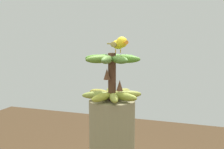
% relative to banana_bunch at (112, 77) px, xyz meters
% --- Properties ---
extents(banana_bunch, '(0.33, 0.33, 0.26)m').
position_rel_banana_bunch_xyz_m(banana_bunch, '(0.00, 0.00, 0.00)').
color(banana_bunch, '#4C2D1E').
rests_on(banana_bunch, banana_tree).
extents(perched_bird, '(0.16, 0.16, 0.09)m').
position_rel_banana_bunch_xyz_m(perched_bird, '(-0.01, -0.04, 0.18)').
color(perched_bird, '#C68933').
rests_on(perched_bird, banana_bunch).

